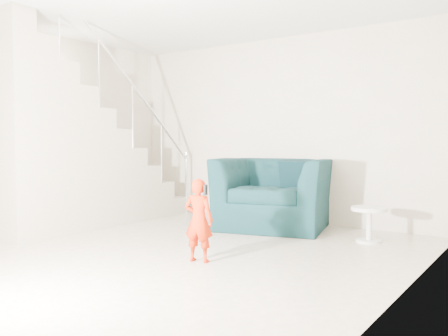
{
  "coord_description": "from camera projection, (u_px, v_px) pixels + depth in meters",
  "views": [
    {
      "loc": [
        3.41,
        -3.51,
        1.15
      ],
      "look_at": [
        0.15,
        1.2,
        0.85
      ],
      "focal_mm": 38.0,
      "sensor_mm": 36.0,
      "label": 1
    }
  ],
  "objects": [
    {
      "name": "left_wall",
      "position": [
        7.0,
        128.0,
        6.23
      ],
      "size": [
        0.0,
        5.5,
        5.5
      ],
      "primitive_type": "plane",
      "rotation": [
        1.57,
        0.0,
        1.57
      ],
      "color": "#BDAF9A",
      "rests_on": "floor"
    },
    {
      "name": "armchair",
      "position": [
        274.0,
        193.0,
        6.43
      ],
      "size": [
        1.72,
        1.58,
        0.94
      ],
      "primitive_type": "imported",
      "rotation": [
        0.0,
        0.0,
        0.24
      ],
      "color": "black",
      "rests_on": "floor"
    },
    {
      "name": "side_table",
      "position": [
        369.0,
        219.0,
        5.48
      ],
      "size": [
        0.41,
        0.41,
        0.41
      ],
      "color": "silver",
      "rests_on": "floor"
    },
    {
      "name": "right_wall",
      "position": [
        398.0,
        115.0,
        3.39
      ],
      "size": [
        0.0,
        5.5,
        5.5
      ],
      "primitive_type": "plane",
      "rotation": [
        1.57,
        0.0,
        -1.57
      ],
      "color": "#BDAF9A",
      "rests_on": "floor"
    },
    {
      "name": "phone",
      "position": [
        206.0,
        190.0,
        4.51
      ],
      "size": [
        0.03,
        0.05,
        0.1
      ],
      "primitive_type": "cube",
      "rotation": [
        0.0,
        0.0,
        0.18
      ],
      "color": "black",
      "rests_on": "toddler"
    },
    {
      "name": "toddler",
      "position": [
        199.0,
        220.0,
        4.58
      ],
      "size": [
        0.33,
        0.26,
        0.81
      ],
      "primitive_type": "imported",
      "rotation": [
        0.0,
        0.0,
        3.37
      ],
      "color": "#9F2705",
      "rests_on": "floor"
    },
    {
      "name": "staircase",
      "position": [
        67.0,
        158.0,
        6.42
      ],
      "size": [
        1.02,
        3.03,
        3.62
      ],
      "color": "#ADA089",
      "rests_on": "floor"
    },
    {
      "name": "floor",
      "position": [
        146.0,
        255.0,
        4.88
      ],
      "size": [
        5.5,
        5.5,
        0.0
      ],
      "primitive_type": "plane",
      "color": "gray",
      "rests_on": "ground"
    },
    {
      "name": "throw",
      "position": [
        230.0,
        183.0,
        6.71
      ],
      "size": [
        0.05,
        0.51,
        0.57
      ],
      "primitive_type": "cube",
      "color": "black",
      "rests_on": "armchair"
    },
    {
      "name": "back_wall",
      "position": [
        275.0,
        130.0,
        7.07
      ],
      "size": [
        5.0,
        0.0,
        5.0
      ],
      "primitive_type": "plane",
      "rotation": [
        1.57,
        0.0,
        0.0
      ],
      "color": "#BDAF9A",
      "rests_on": "floor"
    },
    {
      "name": "cushion",
      "position": [
        295.0,
        175.0,
        6.46
      ],
      "size": [
        0.43,
        0.2,
        0.42
      ],
      "primitive_type": "cube",
      "rotation": [
        0.21,
        0.0,
        0.0
      ],
      "color": "black",
      "rests_on": "armchair"
    }
  ]
}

